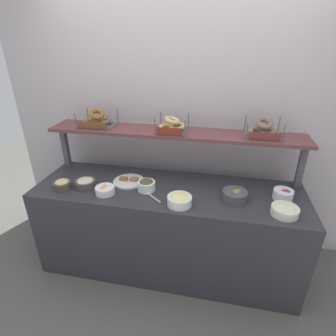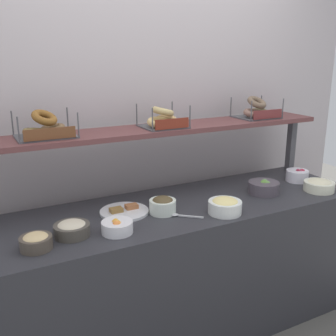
# 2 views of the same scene
# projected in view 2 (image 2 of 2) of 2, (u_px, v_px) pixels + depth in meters

# --- Properties ---
(ground_plane) EXTENTS (8.00, 8.00, 0.00)m
(ground_plane) POSITION_uv_depth(u_px,v_px,m) (183.00, 325.00, 2.64)
(ground_plane) COLOR #595651
(back_wall) EXTENTS (3.50, 0.06, 2.40)m
(back_wall) POSITION_uv_depth(u_px,v_px,m) (146.00, 132.00, 2.78)
(back_wall) COLOR #BDB2B5
(back_wall) RESTS_ON ground_plane
(deli_counter) EXTENTS (2.30, 0.70, 0.85)m
(deli_counter) POSITION_uv_depth(u_px,v_px,m) (184.00, 268.00, 2.52)
(deli_counter) COLOR #2D2D33
(deli_counter) RESTS_ON ground_plane
(shelf_riser_right) EXTENTS (0.05, 0.05, 0.40)m
(shelf_riser_right) POSITION_uv_depth(u_px,v_px,m) (291.00, 144.00, 3.07)
(shelf_riser_right) COLOR #4C4C51
(shelf_riser_right) RESTS_ON deli_counter
(upper_shelf) EXTENTS (2.26, 0.32, 0.03)m
(upper_shelf) POSITION_uv_depth(u_px,v_px,m) (164.00, 129.00, 2.52)
(upper_shelf) COLOR brown
(upper_shelf) RESTS_ON shelf_riser_left
(bowl_chocolate_spread) EXTENTS (0.15, 0.15, 0.10)m
(bowl_chocolate_spread) POSITION_uv_depth(u_px,v_px,m) (163.00, 205.00, 2.27)
(bowl_chocolate_spread) COLOR white
(bowl_chocolate_spread) RESTS_ON deli_counter
(bowl_fruit_salad) EXTENTS (0.16, 0.16, 0.07)m
(bowl_fruit_salad) POSITION_uv_depth(u_px,v_px,m) (117.00, 227.00, 2.02)
(bowl_fruit_salad) COLOR white
(bowl_fruit_salad) RESTS_ON deli_counter
(bowl_beet_salad) EXTENTS (0.15, 0.15, 0.09)m
(bowl_beet_salad) POSITION_uv_depth(u_px,v_px,m) (297.00, 175.00, 2.83)
(bowl_beet_salad) COLOR white
(bowl_beet_salad) RESTS_ON deli_counter
(bowl_potato_salad) EXTENTS (0.20, 0.20, 0.08)m
(bowl_potato_salad) POSITION_uv_depth(u_px,v_px,m) (319.00, 185.00, 2.63)
(bowl_potato_salad) COLOR silver
(bowl_potato_salad) RESTS_ON deli_counter
(bowl_egg_salad) EXTENTS (0.19, 0.19, 0.09)m
(bowl_egg_salad) POSITION_uv_depth(u_px,v_px,m) (225.00, 206.00, 2.27)
(bowl_egg_salad) COLOR white
(bowl_egg_salad) RESTS_ON deli_counter
(bowl_hummus) EXTENTS (0.15, 0.15, 0.08)m
(bowl_hummus) POSITION_uv_depth(u_px,v_px,m) (36.00, 241.00, 1.86)
(bowl_hummus) COLOR #4E443A
(bowl_hummus) RESTS_ON deli_counter
(bowl_tuna_salad) EXTENTS (0.18, 0.18, 0.08)m
(bowl_tuna_salad) POSITION_uv_depth(u_px,v_px,m) (72.00, 229.00, 1.99)
(bowl_tuna_salad) COLOR #4A453D
(bowl_tuna_salad) RESTS_ON deli_counter
(bowl_veggie_mix) EXTENTS (0.20, 0.20, 0.09)m
(bowl_veggie_mix) POSITION_uv_depth(u_px,v_px,m) (264.00, 187.00, 2.59)
(bowl_veggie_mix) COLOR #4E464F
(bowl_veggie_mix) RESTS_ON deli_counter
(serving_plate_white) EXTENTS (0.28, 0.28, 0.04)m
(serving_plate_white) POSITION_uv_depth(u_px,v_px,m) (124.00, 211.00, 2.28)
(serving_plate_white) COLOR white
(serving_plate_white) RESTS_ON deli_counter
(serving_spoon_near_plate) EXTENTS (0.15, 0.12, 0.01)m
(serving_spoon_near_plate) POSITION_uv_depth(u_px,v_px,m) (182.00, 216.00, 2.23)
(serving_spoon_near_plate) COLOR #B7B7BC
(serving_spoon_near_plate) RESTS_ON deli_counter
(bagel_basket_cinnamon_raisin) EXTENTS (0.32, 0.25, 0.16)m
(bagel_basket_cinnamon_raisin) POSITION_uv_depth(u_px,v_px,m) (45.00, 128.00, 2.19)
(bagel_basket_cinnamon_raisin) COLOR #4C4C51
(bagel_basket_cinnamon_raisin) RESTS_ON upper_shelf
(bagel_basket_plain) EXTENTS (0.26, 0.25, 0.14)m
(bagel_basket_plain) POSITION_uv_depth(u_px,v_px,m) (163.00, 120.00, 2.48)
(bagel_basket_plain) COLOR #4C4C51
(bagel_basket_plain) RESTS_ON upper_shelf
(bagel_basket_poppy) EXTENTS (0.29, 0.25, 0.16)m
(bagel_basket_poppy) POSITION_uv_depth(u_px,v_px,m) (256.00, 111.00, 2.84)
(bagel_basket_poppy) COLOR #4C4C51
(bagel_basket_poppy) RESTS_ON upper_shelf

